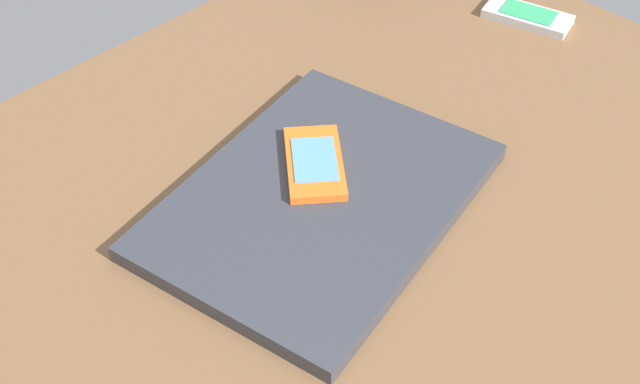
# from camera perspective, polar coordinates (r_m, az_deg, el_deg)

# --- Properties ---
(desk_surface) EXTENTS (1.20, 0.80, 0.03)m
(desk_surface) POSITION_cam_1_polar(r_m,az_deg,el_deg) (0.81, -2.65, -5.03)
(desk_surface) COLOR brown
(desk_surface) RESTS_ON ground
(laptop_closed) EXTENTS (0.38, 0.31, 0.02)m
(laptop_closed) POSITION_cam_1_polar(r_m,az_deg,el_deg) (0.83, 0.00, -0.54)
(laptop_closed) COLOR #33353D
(laptop_closed) RESTS_ON desk_surface
(cell_phone_on_laptop) EXTENTS (0.11, 0.12, 0.01)m
(cell_phone_on_laptop) POSITION_cam_1_polar(r_m,az_deg,el_deg) (0.85, -0.37, 2.00)
(cell_phone_on_laptop) COLOR orange
(cell_phone_on_laptop) RESTS_ON laptop_closed
(cell_phone_on_desk) EXTENTS (0.07, 0.12, 0.01)m
(cell_phone_on_desk) POSITION_cam_1_polar(r_m,az_deg,el_deg) (1.14, 13.94, 11.53)
(cell_phone_on_desk) COLOR silver
(cell_phone_on_desk) RESTS_ON desk_surface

